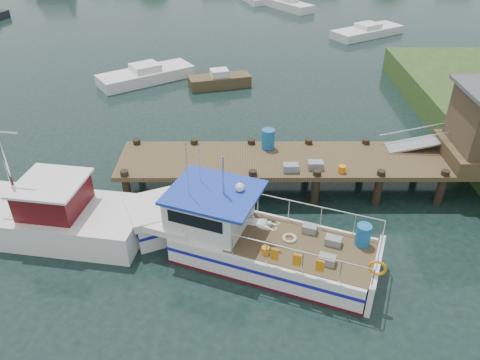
{
  "coord_description": "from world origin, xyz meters",
  "views": [
    {
      "loc": [
        -1.03,
        -16.75,
        11.05
      ],
      "look_at": [
        -1.0,
        -1.5,
        1.3
      ],
      "focal_mm": 35.0,
      "sensor_mm": 36.0,
      "label": 1
    }
  ],
  "objects_px": {
    "lobster_boat": "(242,236)",
    "moored_a": "(146,75)",
    "dock": "(426,140)",
    "moored_rowboat": "(220,80)",
    "work_boat": "(33,214)",
    "moored_c": "(367,31)",
    "moored_b": "(289,5)"
  },
  "relations": [
    {
      "from": "moored_b",
      "to": "moored_c",
      "type": "bearing_deg",
      "value": -40.57
    },
    {
      "from": "work_boat",
      "to": "moored_rowboat",
      "type": "xyz_separation_m",
      "value": [
        6.33,
        14.6,
        -0.33
      ]
    },
    {
      "from": "moored_b",
      "to": "lobster_boat",
      "type": "bearing_deg",
      "value": -78.91
    },
    {
      "from": "dock",
      "to": "work_boat",
      "type": "distance_m",
      "value": 15.47
    },
    {
      "from": "lobster_boat",
      "to": "moored_c",
      "type": "height_order",
      "value": "lobster_boat"
    },
    {
      "from": "moored_c",
      "to": "moored_rowboat",
      "type": "bearing_deg",
      "value": -157.78
    },
    {
      "from": "moored_c",
      "to": "moored_a",
      "type": "bearing_deg",
      "value": -169.61
    },
    {
      "from": "lobster_boat",
      "to": "moored_a",
      "type": "height_order",
      "value": "lobster_boat"
    },
    {
      "from": "lobster_boat",
      "to": "moored_rowboat",
      "type": "xyz_separation_m",
      "value": [
        -1.32,
        15.94,
        -0.41
      ]
    },
    {
      "from": "dock",
      "to": "moored_rowboat",
      "type": "distance_m",
      "value": 14.7
    },
    {
      "from": "lobster_boat",
      "to": "work_boat",
      "type": "relative_size",
      "value": 1.02
    },
    {
      "from": "moored_b",
      "to": "moored_c",
      "type": "relative_size",
      "value": 0.84
    },
    {
      "from": "dock",
      "to": "moored_b",
      "type": "relative_size",
      "value": 2.98
    },
    {
      "from": "moored_rowboat",
      "to": "moored_a",
      "type": "height_order",
      "value": "moored_a"
    },
    {
      "from": "dock",
      "to": "lobster_boat",
      "type": "relative_size",
      "value": 1.81
    },
    {
      "from": "dock",
      "to": "moored_rowboat",
      "type": "height_order",
      "value": "dock"
    },
    {
      "from": "moored_rowboat",
      "to": "moored_c",
      "type": "xyz_separation_m",
      "value": [
        12.1,
        11.71,
        -0.04
      ]
    },
    {
      "from": "work_boat",
      "to": "moored_b",
      "type": "xyz_separation_m",
      "value": [
        12.68,
        36.01,
        -0.29
      ]
    },
    {
      "from": "lobster_boat",
      "to": "moored_rowboat",
      "type": "relative_size",
      "value": 2.26
    },
    {
      "from": "moored_b",
      "to": "moored_c",
      "type": "xyz_separation_m",
      "value": [
        5.75,
        -9.7,
        -0.07
      ]
    },
    {
      "from": "dock",
      "to": "moored_c",
      "type": "xyz_separation_m",
      "value": [
        3.32,
        23.35,
        -1.86
      ]
    },
    {
      "from": "dock",
      "to": "lobster_boat",
      "type": "height_order",
      "value": "lobster_boat"
    },
    {
      "from": "dock",
      "to": "moored_a",
      "type": "xyz_separation_m",
      "value": [
        -13.63,
        12.66,
        -1.82
      ]
    },
    {
      "from": "moored_a",
      "to": "moored_b",
      "type": "xyz_separation_m",
      "value": [
        11.2,
        20.38,
        0.03
      ]
    },
    {
      "from": "work_boat",
      "to": "moored_c",
      "type": "bearing_deg",
      "value": 64.12
    },
    {
      "from": "dock",
      "to": "moored_b",
      "type": "bearing_deg",
      "value": 94.21
    },
    {
      "from": "work_boat",
      "to": "moored_c",
      "type": "relative_size",
      "value": 1.36
    },
    {
      "from": "moored_rowboat",
      "to": "moored_c",
      "type": "height_order",
      "value": "moored_rowboat"
    },
    {
      "from": "work_boat",
      "to": "moored_a",
      "type": "xyz_separation_m",
      "value": [
        1.48,
        15.62,
        -0.33
      ]
    },
    {
      "from": "lobster_boat",
      "to": "moored_a",
      "type": "distance_m",
      "value": 18.06
    },
    {
      "from": "moored_b",
      "to": "moored_c",
      "type": "height_order",
      "value": "moored_b"
    },
    {
      "from": "moored_a",
      "to": "moored_b",
      "type": "bearing_deg",
      "value": 47.16
    }
  ]
}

